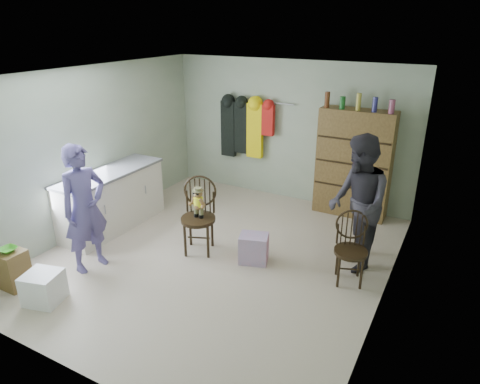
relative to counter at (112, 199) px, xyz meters
The scene contains 13 objects.
ground_plane 2.01m from the counter, ahead, with size 5.00×5.00×0.00m, color beige.
room_walls 2.30m from the counter, 15.25° to the left, with size 5.00×5.00×5.00m.
counter is the anchor object (origin of this frame).
stool 1.87m from the counter, 86.75° to the right, with size 0.35×0.30×0.50m, color brown.
bowl 1.86m from the counter, 86.75° to the right, with size 0.20×0.20×0.05m, color green.
plastic_tub 2.03m from the counter, 69.69° to the right, with size 0.40×0.38×0.38m, color white.
chair_front 1.64m from the counter, ahead, with size 0.63×0.63×1.10m.
chair_far 3.74m from the counter, ahead, with size 0.53×0.53×0.93m.
striped_bag 2.48m from the counter, ahead, with size 0.38×0.30×0.40m, color pink.
person_left 1.26m from the counter, 60.33° to the right, with size 0.62×0.41×1.71m, color #564C8D.
person_right 3.77m from the counter, 10.38° to the left, with size 0.88×0.69×1.81m, color #2D2B33.
dresser 3.96m from the counter, 35.69° to the left, with size 1.20×0.39×2.07m.
coat_rack 2.74m from the counter, 64.76° to the left, with size 1.42×0.12×1.09m.
Camera 1 is at (2.80, -4.51, 3.11)m, focal length 32.00 mm.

